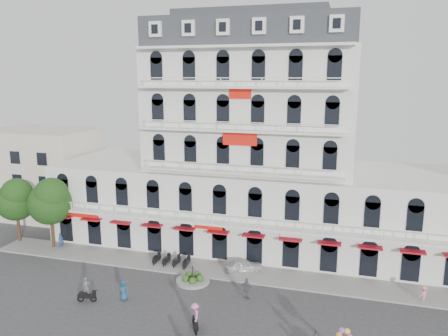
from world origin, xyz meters
TOP-DOWN VIEW (x-y plane):
  - ground at (0.00, 0.00)m, footprint 120.00×120.00m
  - sidewalk at (0.00, 9.00)m, footprint 53.00×4.00m
  - main_building at (0.00, 18.00)m, footprint 45.00×15.00m
  - flank_building_west at (-30.00, 20.00)m, footprint 14.00×10.00m
  - traffic_island at (-3.00, 6.00)m, footprint 3.20×3.20m
  - parked_scooter_row at (-6.35, 8.80)m, footprint 4.40×1.80m
  - tree_west_outer at (-25.95, 9.98)m, footprint 4.50×4.48m
  - tree_west_inner at (-20.95, 9.48)m, footprint 4.76×4.76m
  - parked_car at (1.10, 9.50)m, footprint 4.01×2.87m
  - rider_west at (-10.52, -0.00)m, footprint 1.67×0.75m
  - rider_center at (-0.08, -1.53)m, footprint 1.10×1.59m
  - pedestrian_left at (-7.61, 1.14)m, footprint 0.96×0.71m
  - pedestrian_mid at (2.61, 4.29)m, footprint 1.18×0.62m
  - pedestrian_right at (17.32, 7.91)m, footprint 1.09×1.08m
  - pedestrian_far at (-20.00, 9.50)m, footprint 0.66×0.77m

SIDE VIEW (x-z plane):
  - ground at x=0.00m, z-range 0.00..0.00m
  - parked_scooter_row at x=-6.35m, z-range -0.55..0.55m
  - sidewalk at x=0.00m, z-range 0.00..0.16m
  - traffic_island at x=-3.00m, z-range -0.54..1.06m
  - parked_car at x=1.10m, z-range 0.00..1.27m
  - pedestrian_right at x=17.32m, z-range 0.00..1.51m
  - pedestrian_far at x=-20.00m, z-range 0.00..1.78m
  - pedestrian_left at x=-7.61m, z-range 0.00..1.80m
  - pedestrian_mid at x=2.61m, z-range 0.00..1.92m
  - rider_west at x=-10.52m, z-range -0.09..2.18m
  - rider_center at x=-0.08m, z-range 0.07..2.33m
  - tree_west_outer at x=-25.95m, z-range 1.47..9.23m
  - tree_west_inner at x=-20.95m, z-range 1.56..9.81m
  - flank_building_west at x=-30.00m, z-range 0.00..12.00m
  - main_building at x=0.00m, z-range -2.94..22.86m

